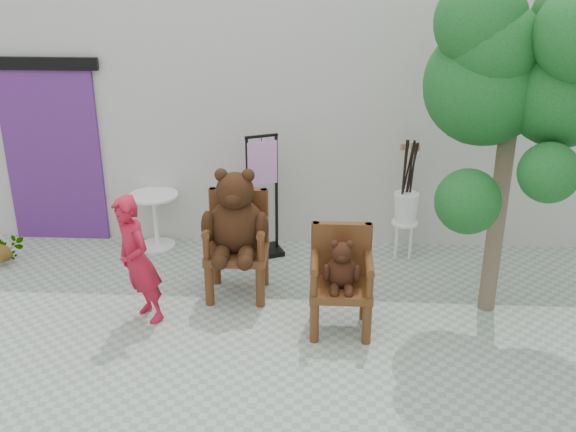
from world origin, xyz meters
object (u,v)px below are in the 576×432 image
object	(u,v)px
chair_small	(341,273)
stool_bucket	(406,207)
cafe_table	(155,214)
chair_big	(236,226)
tree	(520,68)
person	(137,260)
display_stand	(263,210)

from	to	relation	value
chair_small	stool_bucket	size ratio (longest dim) A/B	0.72
chair_small	cafe_table	size ratio (longest dim) A/B	1.49
chair_big	tree	xyz separation A→B (m)	(2.66, -0.25, 1.72)
person	chair_small	bearing A→B (deg)	46.38
cafe_table	display_stand	xyz separation A→B (m)	(1.36, -0.14, 0.14)
display_stand	chair_small	bearing A→B (deg)	-84.92
chair_small	display_stand	xyz separation A→B (m)	(-0.92, 1.65, -0.02)
display_stand	tree	xyz separation A→B (m)	(2.47, -1.27, 1.94)
cafe_table	stool_bucket	bearing A→B (deg)	-1.87
chair_big	tree	size ratio (longest dim) A/B	0.43
chair_big	cafe_table	bearing A→B (deg)	135.20
chair_big	display_stand	bearing A→B (deg)	79.73
person	display_stand	distance (m)	1.97
chair_small	cafe_table	xyz separation A→B (m)	(-2.27, 1.79, -0.17)
display_stand	stool_bucket	world-z (taller)	display_stand
stool_bucket	display_stand	bearing A→B (deg)	-178.55
person	stool_bucket	world-z (taller)	stool_bucket
person	tree	size ratio (longest dim) A/B	0.41
chair_big	chair_small	distance (m)	1.28
tree	display_stand	bearing A→B (deg)	152.77
chair_small	tree	bearing A→B (deg)	13.53
chair_small	person	distance (m)	2.00
person	tree	xyz separation A→B (m)	(3.56, 0.37, 1.84)
cafe_table	stool_bucket	distance (m)	3.08
chair_small	person	bearing A→B (deg)	179.76
chair_big	cafe_table	xyz separation A→B (m)	(-1.17, 1.16, -0.37)
cafe_table	tree	size ratio (longest dim) A/B	0.21
display_stand	tree	distance (m)	3.39
person	stool_bucket	xyz separation A→B (m)	(2.81, 1.68, -0.04)
person	cafe_table	world-z (taller)	person
display_stand	tree	bearing A→B (deg)	-51.19
chair_big	tree	bearing A→B (deg)	-5.45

